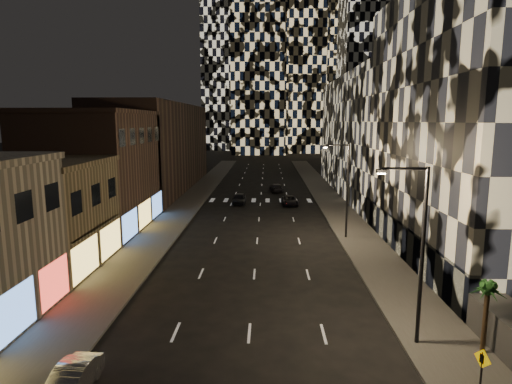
# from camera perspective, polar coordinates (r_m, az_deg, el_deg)

# --- Properties ---
(sidewalk_left) EXTENTS (4.00, 120.00, 0.15)m
(sidewalk_left) POSITION_cam_1_polar(r_m,az_deg,el_deg) (62.46, -8.59, -0.99)
(sidewalk_left) COLOR #47443F
(sidewalk_left) RESTS_ON ground
(sidewalk_right) EXTENTS (4.00, 120.00, 0.15)m
(sidewalk_right) POSITION_cam_1_polar(r_m,az_deg,el_deg) (62.16, 9.88, -1.08)
(sidewalk_right) COLOR #47443F
(sidewalk_right) RESTS_ON ground
(curb_left) EXTENTS (0.20, 120.00, 0.15)m
(curb_left) POSITION_cam_1_polar(r_m,az_deg,el_deg) (62.13, -6.69, -1.00)
(curb_left) COLOR #4C4C47
(curb_left) RESTS_ON ground
(curb_right) EXTENTS (0.20, 120.00, 0.15)m
(curb_right) POSITION_cam_1_polar(r_m,az_deg,el_deg) (61.89, 7.95, -1.07)
(curb_right) COLOR #4C4C47
(curb_right) RESTS_ON ground
(retail_tan) EXTENTS (10.00, 10.00, 8.00)m
(retail_tan) POSITION_cam_1_polar(r_m,az_deg,el_deg) (36.94, -27.60, -3.02)
(retail_tan) COLOR #877351
(retail_tan) RESTS_ON ground
(retail_brown) EXTENTS (10.00, 15.00, 12.00)m
(retail_brown) POSITION_cam_1_polar(r_m,az_deg,el_deg) (47.77, -20.56, 2.50)
(retail_brown) COLOR brown
(retail_brown) RESTS_ON ground
(retail_filler_left) EXTENTS (10.00, 40.00, 14.00)m
(retail_filler_left) POSITION_cam_1_polar(r_m,az_deg,el_deg) (72.84, -12.81, 5.85)
(retail_filler_left) COLOR brown
(retail_filler_left) RESTS_ON ground
(midrise_right) EXTENTS (16.00, 25.00, 22.00)m
(midrise_right) POSITION_cam_1_polar(r_m,az_deg,el_deg) (39.83, 30.43, 7.75)
(midrise_right) COLOR #232326
(midrise_right) RESTS_ON ground
(midrise_base) EXTENTS (0.60, 25.00, 3.00)m
(midrise_base) POSITION_cam_1_polar(r_m,az_deg,el_deg) (38.05, 18.95, -5.98)
(midrise_base) COLOR #383838
(midrise_base) RESTS_ON ground
(midrise_filler_right) EXTENTS (16.00, 40.00, 18.00)m
(midrise_filler_right) POSITION_cam_1_polar(r_m,az_deg,el_deg) (70.14, 17.43, 7.16)
(midrise_filler_right) COLOR #232326
(midrise_filler_right) RESTS_ON ground
(tower_center_low) EXTENTS (18.00, 18.00, 95.00)m
(tower_center_low) POSITION_cam_1_polar(r_m,az_deg,el_deg) (154.78, 0.42, 23.00)
(tower_center_low) COLOR black
(tower_center_low) RESTS_ON ground
(streetlight_near) EXTENTS (2.55, 0.25, 9.00)m
(streetlight_near) POSITION_cam_1_polar(r_m,az_deg,el_deg) (22.57, 20.80, -6.45)
(streetlight_near) COLOR black
(streetlight_near) RESTS_ON sidewalk_right
(streetlight_far) EXTENTS (2.55, 0.25, 9.00)m
(streetlight_far) POSITION_cam_1_polar(r_m,az_deg,el_deg) (41.57, 11.79, 1.04)
(streetlight_far) COLOR black
(streetlight_far) RESTS_ON sidewalk_right
(car_silver_parked) EXTENTS (1.47, 3.87, 1.26)m
(car_silver_parked) POSITION_cam_1_polar(r_m,az_deg,el_deg) (20.84, -23.54, -22.19)
(car_silver_parked) COLOR #959599
(car_silver_parked) RESTS_ON ground
(car_dark_midlane) EXTENTS (1.85, 4.38, 1.48)m
(car_dark_midlane) POSITION_cam_1_polar(r_m,az_deg,el_deg) (58.72, -2.27, -0.90)
(car_dark_midlane) COLOR black
(car_dark_midlane) RESTS_ON ground
(car_dark_oncoming) EXTENTS (2.27, 4.67, 1.31)m
(car_dark_oncoming) POSITION_cam_1_polar(r_m,az_deg,el_deg) (68.89, 2.72, 0.57)
(car_dark_oncoming) COLOR black
(car_dark_oncoming) RESTS_ON ground
(car_dark_rightlane) EXTENTS (2.26, 4.52, 1.23)m
(car_dark_rightlane) POSITION_cam_1_polar(r_m,az_deg,el_deg) (58.08, 4.52, -1.16)
(car_dark_rightlane) COLOR black
(car_dark_rightlane) RESTS_ON ground
(ped_sign) EXTENTS (0.30, 0.77, 2.40)m
(ped_sign) POSITION_cam_1_polar(r_m,az_deg,el_deg) (20.11, 27.87, -20.04)
(ped_sign) COLOR black
(ped_sign) RESTS_ON sidewalk_right
(palm_tree) EXTENTS (1.85, 1.83, 3.62)m
(palm_tree) POSITION_cam_1_polar(r_m,az_deg,el_deg) (23.75, 28.48, -11.83)
(palm_tree) COLOR #47331E
(palm_tree) RESTS_ON sidewalk_right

